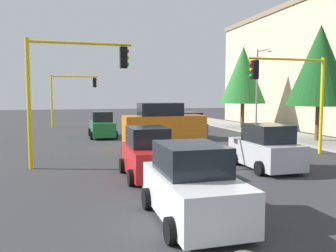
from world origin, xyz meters
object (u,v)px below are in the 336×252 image
at_px(traffic_signal_near_right, 71,77).
at_px(car_red, 148,155).
at_px(traffic_signal_far_right, 71,90).
at_px(car_white, 192,186).
at_px(car_silver, 266,149).
at_px(car_green, 102,126).
at_px(car_yellow, 166,121).
at_px(car_blue, 188,127).
at_px(traffic_signal_near_left, 293,86).
at_px(delivery_van_orange, 163,128).
at_px(street_lamp_curbside, 259,81).
at_px(tree_roadside_near, 320,66).
at_px(tree_roadside_mid, 243,75).

distance_m(traffic_signal_near_right, car_red, 5.14).
bearing_deg(traffic_signal_far_right, car_white, 5.80).
height_order(car_silver, car_white, same).
bearing_deg(car_green, car_yellow, 119.65).
distance_m(car_blue, car_white, 17.27).
bearing_deg(car_yellow, car_green, -60.35).
relative_size(traffic_signal_near_right, car_red, 1.57).
distance_m(traffic_signal_near_left, delivery_van_orange, 7.66).
bearing_deg(street_lamp_curbside, car_blue, -79.91).
bearing_deg(street_lamp_curbside, tree_roadside_near, 13.05).
height_order(traffic_signal_far_right, car_blue, traffic_signal_far_right).
bearing_deg(car_blue, car_silver, -1.32).
relative_size(car_blue, car_silver, 1.03).
distance_m(traffic_signal_near_right, car_white, 9.01).
height_order(traffic_signal_far_right, car_silver, traffic_signal_far_right).
bearing_deg(car_red, car_silver, 91.65).
relative_size(traffic_signal_near_right, car_yellow, 1.46).
distance_m(car_yellow, car_blue, 5.87).
height_order(traffic_signal_far_right, tree_roadside_near, tree_roadside_near).
bearing_deg(car_silver, car_white, -45.40).
xyz_separation_m(traffic_signal_far_right, delivery_van_orange, (16.00, 5.20, -2.42)).
distance_m(car_red, car_blue, 12.67).
bearing_deg(traffic_signal_far_right, tree_roadside_mid, 68.99).
xyz_separation_m(delivery_van_orange, car_white, (11.93, -2.36, -0.38)).
xyz_separation_m(traffic_signal_near_right, street_lamp_curbside, (-9.61, 14.90, 0.33)).
bearing_deg(car_white, tree_roadside_near, 131.92).
xyz_separation_m(traffic_signal_far_right, car_red, (22.93, 2.76, -2.81)).
bearing_deg(traffic_signal_far_right, street_lamp_curbside, 54.97).
bearing_deg(car_yellow, tree_roadside_near, 37.68).
height_order(street_lamp_curbside, car_blue, street_lamp_curbside).
relative_size(tree_roadside_mid, car_green, 1.99).
height_order(tree_roadside_mid, car_yellow, tree_roadside_mid).
xyz_separation_m(traffic_signal_far_right, tree_roadside_near, (16.00, 16.12, 1.51)).
distance_m(delivery_van_orange, car_yellow, 10.74).
height_order(traffic_signal_far_right, car_white, traffic_signal_far_right).
distance_m(tree_roadside_near, car_blue, 9.97).
bearing_deg(delivery_van_orange, traffic_signal_far_right, -162.00).
bearing_deg(car_blue, traffic_signal_near_right, -44.80).
relative_size(tree_roadside_near, car_green, 2.03).
bearing_deg(car_green, traffic_signal_far_right, -166.51).
bearing_deg(street_lamp_curbside, car_green, -95.90).
height_order(traffic_signal_far_right, car_green, traffic_signal_far_right).
bearing_deg(delivery_van_orange, traffic_signal_near_left, 56.54).
height_order(car_blue, car_white, same).
bearing_deg(traffic_signal_near_right, car_yellow, 150.11).
distance_m(street_lamp_curbside, delivery_van_orange, 11.55).
bearing_deg(tree_roadside_near, tree_roadside_mid, -177.14).
distance_m(traffic_signal_near_left, traffic_signal_near_right, 11.33).
xyz_separation_m(street_lamp_curbside, car_red, (12.54, -12.06, -3.45)).
xyz_separation_m(traffic_signal_near_right, car_yellow, (-14.32, 8.23, -3.13)).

